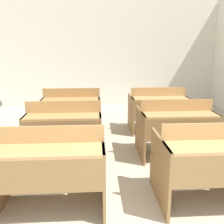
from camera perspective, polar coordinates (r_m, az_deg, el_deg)
wall_back at (r=7.51m, az=-0.53°, el=12.55°), size 6.14×0.06×2.93m
bench_front_left at (r=2.74m, az=-13.12°, el=-11.22°), size 1.07×0.80×0.87m
bench_front_right at (r=2.95m, az=20.65°, el=-9.96°), size 1.07×0.80×0.87m
bench_second_left at (r=3.89m, az=-10.31°, el=-3.58°), size 1.07×0.80×0.87m
bench_second_right at (r=4.05m, az=13.63°, el=-3.09°), size 1.07×0.80×0.87m
bench_third_left at (r=5.10m, az=-8.70°, el=0.57°), size 1.07×0.80×0.87m
bench_third_right at (r=5.23m, az=9.89°, el=0.84°), size 1.07×0.80×0.87m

